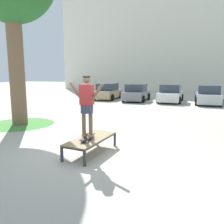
{
  "coord_description": "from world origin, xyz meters",
  "views": [
    {
      "loc": [
        3.3,
        -5.62,
        2.25
      ],
      "look_at": [
        0.14,
        1.43,
        1.0
      ],
      "focal_mm": 36.27,
      "sensor_mm": 36.0,
      "label": 1
    }
  ],
  "objects_px": {
    "skate_box": "(91,139)",
    "car_tan": "(108,92)",
    "skateboard": "(87,137)",
    "skater": "(87,102)",
    "car_grey": "(136,93)",
    "car_silver": "(208,95)",
    "car_white": "(171,94)"
  },
  "relations": [
    {
      "from": "skateboard",
      "to": "skater",
      "type": "height_order",
      "value": "skater"
    },
    {
      "from": "skate_box",
      "to": "car_silver",
      "type": "height_order",
      "value": "car_silver"
    },
    {
      "from": "skater",
      "to": "car_grey",
      "type": "height_order",
      "value": "skater"
    },
    {
      "from": "car_tan",
      "to": "car_silver",
      "type": "height_order",
      "value": "same"
    },
    {
      "from": "skateboard",
      "to": "skater",
      "type": "bearing_deg",
      "value": 101.51
    },
    {
      "from": "car_grey",
      "to": "car_silver",
      "type": "distance_m",
      "value": 5.91
    },
    {
      "from": "skater",
      "to": "car_white",
      "type": "bearing_deg",
      "value": 90.62
    },
    {
      "from": "skater",
      "to": "car_tan",
      "type": "height_order",
      "value": "skater"
    },
    {
      "from": "skate_box",
      "to": "car_tan",
      "type": "bearing_deg",
      "value": 113.29
    },
    {
      "from": "skate_box",
      "to": "skateboard",
      "type": "relative_size",
      "value": 2.32
    },
    {
      "from": "car_grey",
      "to": "car_silver",
      "type": "height_order",
      "value": "same"
    },
    {
      "from": "skater",
      "to": "skateboard",
      "type": "bearing_deg",
      "value": -78.49
    },
    {
      "from": "car_tan",
      "to": "car_grey",
      "type": "distance_m",
      "value": 2.97
    },
    {
      "from": "car_tan",
      "to": "car_grey",
      "type": "height_order",
      "value": "same"
    },
    {
      "from": "skateboard",
      "to": "car_tan",
      "type": "bearing_deg",
      "value": 113.01
    },
    {
      "from": "skate_box",
      "to": "car_silver",
      "type": "relative_size",
      "value": 0.44
    },
    {
      "from": "skater",
      "to": "car_grey",
      "type": "xyz_separation_m",
      "value": [
        -3.11,
        14.0,
        -0.84
      ]
    },
    {
      "from": "skater",
      "to": "car_tan",
      "type": "bearing_deg",
      "value": 113.01
    },
    {
      "from": "skater",
      "to": "car_silver",
      "type": "bearing_deg",
      "value": 78.74
    },
    {
      "from": "skate_box",
      "to": "car_tan",
      "type": "xyz_separation_m",
      "value": [
        -6.07,
        14.1,
        0.28
      ]
    },
    {
      "from": "skateboard",
      "to": "car_white",
      "type": "height_order",
      "value": "car_white"
    },
    {
      "from": "car_grey",
      "to": "car_white",
      "type": "xyz_separation_m",
      "value": [
        2.96,
        0.29,
        0.0
      ]
    },
    {
      "from": "skater",
      "to": "car_tan",
      "type": "relative_size",
      "value": 0.39
    },
    {
      "from": "skateboard",
      "to": "car_white",
      "type": "relative_size",
      "value": 0.19
    },
    {
      "from": "car_tan",
      "to": "car_silver",
      "type": "relative_size",
      "value": 1.0
    },
    {
      "from": "car_white",
      "to": "skateboard",
      "type": "bearing_deg",
      "value": -89.38
    },
    {
      "from": "skate_box",
      "to": "car_white",
      "type": "height_order",
      "value": "car_white"
    },
    {
      "from": "skate_box",
      "to": "car_tan",
      "type": "relative_size",
      "value": 0.44
    },
    {
      "from": "skateboard",
      "to": "skater",
      "type": "distance_m",
      "value": 0.99
    },
    {
      "from": "skate_box",
      "to": "car_grey",
      "type": "xyz_separation_m",
      "value": [
        -3.11,
        13.81,
        0.28
      ]
    },
    {
      "from": "skater",
      "to": "car_silver",
      "type": "relative_size",
      "value": 0.39
    },
    {
      "from": "skate_box",
      "to": "skateboard",
      "type": "height_order",
      "value": "skateboard"
    }
  ]
}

